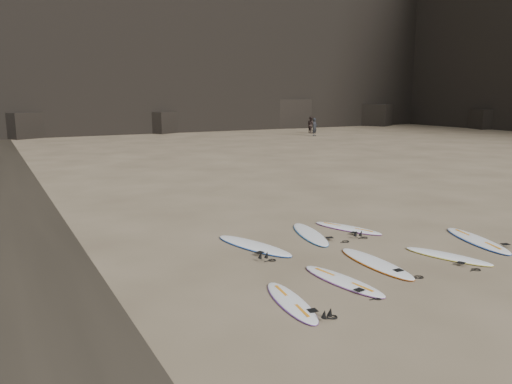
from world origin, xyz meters
The scene contains 11 objects.
ground centered at (0.00, 0.00, 0.00)m, with size 240.00×240.00×0.00m, color #897559.
surfboard_0 centered at (-3.93, -0.95, 0.04)m, with size 0.54×2.25×0.08m, color white.
surfboard_1 centered at (-2.28, -0.53, 0.04)m, with size 0.58×2.42×0.09m, color white.
surfboard_2 centered at (-0.80, 0.03, 0.05)m, with size 0.64×2.66×0.10m, color white.
surfboard_3 centered at (1.24, -0.44, 0.04)m, with size 0.55×2.29×0.08m, color white.
surfboard_4 centered at (3.14, 0.15, 0.05)m, with size 0.66×2.77×0.10m, color white.
surfboard_5 centered at (-2.79, 2.78, 0.05)m, with size 0.67×2.78×0.10m, color white.
surfboard_6 centered at (-0.74, 3.00, 0.05)m, with size 0.63×2.61×0.09m, color white.
surfboard_7 centered at (0.71, 3.02, 0.04)m, with size 0.56×2.34×0.08m, color white.
person_a centered at (20.68, 33.25, 0.91)m, with size 0.67×0.44×1.83m, color black.
person_b centered at (22.47, 36.51, 0.91)m, with size 0.88×0.69×1.82m, color black.
Camera 1 is at (-9.11, -8.99, 4.18)m, focal length 35.00 mm.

